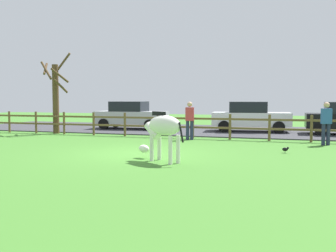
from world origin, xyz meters
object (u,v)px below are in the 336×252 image
zebra (163,129)px  visitor_left_of_tree (190,119)px  parked_car_white (250,116)px  bare_tree (56,94)px  visitor_right_of_tree (326,121)px  crow_on_grass (285,149)px  parked_car_silver (131,115)px

zebra → visitor_left_of_tree: visitor_left_of_tree is taller
zebra → parked_car_white: (1.43, 10.27, -0.08)m
bare_tree → visitor_right_of_tree: (12.63, -1.11, -1.07)m
parked_car_white → zebra: bearing=-97.9°
bare_tree → crow_on_grass: 11.95m
bare_tree → zebra: bearing=-39.7°
parked_car_white → visitor_right_of_tree: visitor_right_of_tree is taller
zebra → visitor_right_of_tree: (4.71, 5.48, -0.02)m
bare_tree → visitor_right_of_tree: bearing=-5.0°
bare_tree → crow_on_grass: (11.19, -3.74, -1.85)m
bare_tree → parked_car_silver: bearing=52.1°
parked_car_silver → visitor_left_of_tree: visitor_left_of_tree is taller
bare_tree → visitor_right_of_tree: bare_tree is taller
zebra → visitor_right_of_tree: visitor_right_of_tree is taller
parked_car_silver → visitor_left_of_tree: (4.56, -4.25, 0.06)m
crow_on_grass → visitor_right_of_tree: visitor_right_of_tree is taller
zebra → visitor_left_of_tree: size_ratio=1.05×
zebra → parked_car_white: bearing=82.1°
crow_on_grass → visitor_right_of_tree: 3.10m
bare_tree → parked_car_silver: (2.66, 3.42, -1.14)m
parked_car_white → visitor_right_of_tree: (3.28, -4.79, 0.06)m
parked_car_white → bare_tree: bearing=-158.5°
parked_car_silver → parked_car_white: 6.69m
zebra → visitor_right_of_tree: size_ratio=1.05×
parked_car_white → visitor_left_of_tree: bearing=-115.3°
bare_tree → parked_car_white: bearing=21.5°
crow_on_grass → visitor_left_of_tree: visitor_left_of_tree is taller
crow_on_grass → visitor_right_of_tree: (1.44, 2.63, 0.78)m
parked_car_silver → visitor_right_of_tree: bearing=-24.4°
zebra → visitor_left_of_tree: 5.80m
parked_car_white → visitor_left_of_tree: visitor_left_of_tree is taller
parked_car_silver → parked_car_white: bearing=2.2°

